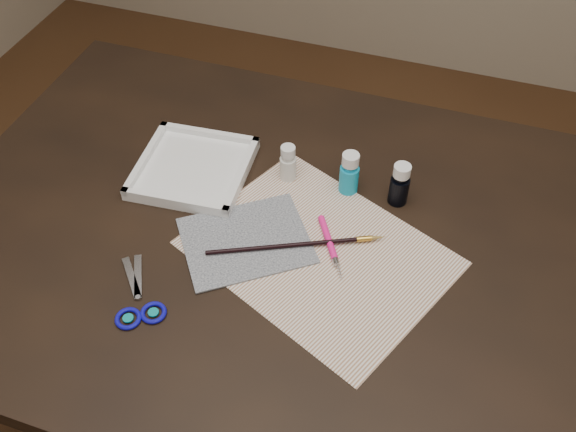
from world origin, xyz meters
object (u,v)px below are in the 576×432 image
(paint_bottle_cyan, at_px, (349,173))
(paper, at_px, (319,253))
(palette_tray, at_px, (193,168))
(scissors, at_px, (133,291))
(canvas, at_px, (246,240))
(paint_bottle_navy, at_px, (400,184))
(paint_bottle_white, at_px, (288,163))

(paint_bottle_cyan, bearing_deg, paper, -92.62)
(paper, relative_size, palette_tray, 2.00)
(scissors, bearing_deg, canvas, -81.45)
(paint_bottle_navy, height_order, palette_tray, paint_bottle_navy)
(canvas, bearing_deg, scissors, -129.85)
(paper, bearing_deg, paint_bottle_cyan, 87.38)
(paint_bottle_cyan, bearing_deg, scissors, -128.34)
(paint_bottle_navy, bearing_deg, scissors, -136.70)
(scissors, bearing_deg, paper, -97.69)
(scissors, bearing_deg, paint_bottle_white, -65.94)
(paint_bottle_cyan, relative_size, palette_tray, 0.42)
(paint_bottle_white, relative_size, scissors, 0.47)
(paper, height_order, paint_bottle_cyan, paint_bottle_cyan)
(palette_tray, bearing_deg, canvas, -39.84)
(paint_bottle_white, height_order, scissors, paint_bottle_white)
(paint_bottle_navy, xyz_separation_m, palette_tray, (-0.39, -0.05, -0.03))
(scissors, bearing_deg, paint_bottle_navy, -88.31)
(paper, xyz_separation_m, palette_tray, (-0.29, 0.12, 0.01))
(paint_bottle_white, distance_m, scissors, 0.37)
(paper, xyz_separation_m, paint_bottle_white, (-0.11, 0.16, 0.04))
(paint_bottle_white, bearing_deg, palette_tray, -165.94)
(paint_bottle_white, xyz_separation_m, scissors, (-0.15, -0.34, -0.03))
(canvas, distance_m, paint_bottle_cyan, 0.23)
(paint_bottle_white, xyz_separation_m, palette_tray, (-0.18, -0.04, -0.03))
(paper, relative_size, scissors, 2.54)
(canvas, height_order, paint_bottle_navy, paint_bottle_navy)
(paint_bottle_white, height_order, palette_tray, paint_bottle_white)
(paint_bottle_navy, bearing_deg, paint_bottle_cyan, -179.30)
(paint_bottle_cyan, height_order, scissors, paint_bottle_cyan)
(canvas, relative_size, paint_bottle_cyan, 2.45)
(canvas, bearing_deg, paint_bottle_white, 84.06)
(paper, xyz_separation_m, canvas, (-0.13, -0.02, 0.00))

